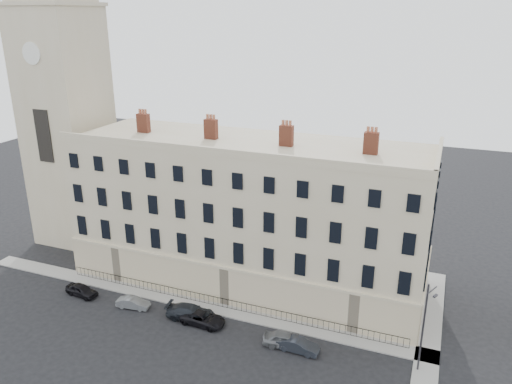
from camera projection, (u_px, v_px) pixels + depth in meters
ground at (260, 356)px, 41.69m from camera, size 160.00×160.00×0.00m
terrace at (248, 213)px, 51.72m from camera, size 36.22×12.22×17.00m
church_tower at (64, 90)px, 58.02m from camera, size 8.00×8.13×44.00m
pavement_terrace at (184, 301)px, 49.50m from camera, size 48.00×2.00×0.12m
pavement_east_return at (429, 335)px, 44.20m from camera, size 2.00×24.00×0.12m
railings at (223, 303)px, 48.31m from camera, size 35.00×0.04×0.96m
car_a at (82, 290)px, 50.42m from camera, size 3.67×1.81×1.21m
car_b at (133, 303)px, 48.33m from camera, size 3.39×1.57×1.08m
car_c at (191, 312)px, 46.53m from camera, size 4.88×2.47×1.36m
car_d at (203, 319)px, 45.75m from camera, size 4.22×2.02×1.16m
car_e at (286, 340)px, 42.59m from camera, size 4.12×2.02×1.35m
car_f at (298, 345)px, 42.05m from camera, size 3.63×1.36×1.18m
streetlamp at (424, 325)px, 38.41m from camera, size 0.80×1.60×7.85m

